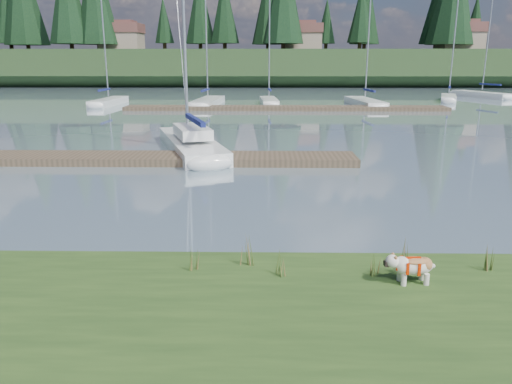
{
  "coord_description": "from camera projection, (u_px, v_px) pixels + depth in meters",
  "views": [
    {
      "loc": [
        0.31,
        -10.8,
        4.11
      ],
      "look_at": [
        0.13,
        -0.5,
        1.33
      ],
      "focal_mm": 35.0,
      "sensor_mm": 36.0,
      "label": 1
    }
  ],
  "objects": [
    {
      "name": "bulldog",
      "position": [
        412.0,
        265.0,
        8.53
      ],
      "size": [
        0.88,
        0.42,
        0.52
      ],
      "rotation": [
        0.0,
        0.0,
        3.23
      ],
      "color": "silver",
      "rests_on": "bank"
    },
    {
      "name": "sailboat_bg_0",
      "position": [
        111.0,
        101.0,
        45.24
      ],
      "size": [
        1.85,
        7.57,
        10.93
      ],
      "rotation": [
        0.0,
        0.0,
        1.52
      ],
      "color": "white",
      "rests_on": "ground"
    },
    {
      "name": "conifer_3",
      "position": [
        199.0,
        7.0,
        78.11
      ],
      "size": [
        4.84,
        4.84,
        12.25
      ],
      "color": "#382619",
      "rests_on": "ridge"
    },
    {
      "name": "weed_1",
      "position": [
        279.0,
        263.0,
        8.83
      ],
      "size": [
        0.17,
        0.14,
        0.57
      ],
      "color": "#475B23",
      "rests_on": "bank"
    },
    {
      "name": "ridge",
      "position": [
        263.0,
        68.0,
        81.31
      ],
      "size": [
        200.0,
        20.0,
        5.0
      ],
      "primitive_type": "cube",
      "color": "#1D3218",
      "rests_on": "ground"
    },
    {
      "name": "dock_far",
      "position": [
        285.0,
        108.0,
        40.38
      ],
      "size": [
        26.0,
        2.2,
        0.3
      ],
      "primitive_type": "cube",
      "color": "#4C3D2C",
      "rests_on": "ground"
    },
    {
      "name": "dock_near",
      "position": [
        158.0,
        159.0,
        20.21
      ],
      "size": [
        16.0,
        2.0,
        0.3
      ],
      "primitive_type": "cube",
      "color": "#4C3D2C",
      "rests_on": "ground"
    },
    {
      "name": "house_2",
      "position": [
        460.0,
        36.0,
        75.7
      ],
      "size": [
        6.3,
        5.3,
        4.65
      ],
      "color": "gray",
      "rests_on": "ridge"
    },
    {
      "name": "sailboat_bg_2",
      "position": [
        268.0,
        100.0,
        45.39
      ],
      "size": [
        1.77,
        6.93,
        10.44
      ],
      "rotation": [
        0.0,
        0.0,
        1.63
      ],
      "color": "white",
      "rests_on": "ground"
    },
    {
      "name": "sailboat_bg_5",
      "position": [
        477.0,
        94.0,
        54.0
      ],
      "size": [
        4.52,
        8.29,
        11.78
      ],
      "rotation": [
        0.0,
        0.0,
        1.94
      ],
      "color": "white",
      "rests_on": "ground"
    },
    {
      "name": "house_1",
      "position": [
        301.0,
        36.0,
        78.03
      ],
      "size": [
        6.3,
        5.3,
        4.65
      ],
      "color": "gray",
      "rests_on": "ridge"
    },
    {
      "name": "house_0",
      "position": [
        122.0,
        36.0,
        77.53
      ],
      "size": [
        6.3,
        5.3,
        4.65
      ],
      "color": "gray",
      "rests_on": "ridge"
    },
    {
      "name": "sailboat_main",
      "position": [
        188.0,
        139.0,
        23.23
      ],
      "size": [
        4.61,
        9.38,
        13.29
      ],
      "rotation": [
        0.0,
        0.0,
        1.89
      ],
      "color": "white",
      "rests_on": "ground"
    },
    {
      "name": "weed_3",
      "position": [
        195.0,
        259.0,
        9.09
      ],
      "size": [
        0.17,
        0.14,
        0.51
      ],
      "color": "#475B23",
      "rests_on": "bank"
    },
    {
      "name": "conifer_1",
      "position": [
        7.0,
        10.0,
        77.76
      ],
      "size": [
        4.4,
        4.4,
        11.3
      ],
      "color": "#382619",
      "rests_on": "ridge"
    },
    {
      "name": "weed_4",
      "position": [
        377.0,
        267.0,
        8.85
      ],
      "size": [
        0.17,
        0.14,
        0.41
      ],
      "color": "#475B23",
      "rests_on": "bank"
    },
    {
      "name": "weed_5",
      "position": [
        491.0,
        258.0,
        9.04
      ],
      "size": [
        0.17,
        0.14,
        0.58
      ],
      "color": "#475B23",
      "rests_on": "bank"
    },
    {
      "name": "sailboat_bg_1",
      "position": [
        210.0,
        101.0,
        45.1
      ],
      "size": [
        2.47,
        9.18,
        13.4
      ],
      "rotation": [
        0.0,
        0.0,
        1.49
      ],
      "color": "white",
      "rests_on": "ground"
    },
    {
      "name": "sailboat_bg_3",
      "position": [
        362.0,
        101.0,
        44.7
      ],
      "size": [
        2.58,
        8.94,
        12.85
      ],
      "rotation": [
        0.0,
        0.0,
        1.67
      ],
      "color": "white",
      "rests_on": "ground"
    },
    {
      "name": "conifer_5",
      "position": [
        361.0,
        12.0,
        76.0
      ],
      "size": [
        3.96,
        3.96,
        10.35
      ],
      "color": "#382619",
      "rests_on": "ridge"
    },
    {
      "name": "mud_lip",
      "position": [
        248.0,
        267.0,
        9.94
      ],
      "size": [
        60.0,
        0.5,
        0.14
      ],
      "primitive_type": "cube",
      "color": "#33281C",
      "rests_on": "ground"
    },
    {
      "name": "sailboat_bg_4",
      "position": [
        448.0,
        97.0,
        49.06
      ],
      "size": [
        3.39,
        6.69,
        9.93
      ],
      "rotation": [
        0.0,
        0.0,
        1.24
      ],
      "color": "white",
      "rests_on": "ground"
    },
    {
      "name": "ground",
      "position": [
        261.0,
        110.0,
        40.46
      ],
      "size": [
        200.0,
        200.0,
        0.0
      ],
      "primitive_type": "plane",
      "color": "gray",
      "rests_on": "ground"
    },
    {
      "name": "weed_2",
      "position": [
        406.0,
        256.0,
        8.9
      ],
      "size": [
        0.17,
        0.14,
        0.79
      ],
      "color": "#475B23",
      "rests_on": "bank"
    },
    {
      "name": "weed_0",
      "position": [
        246.0,
        251.0,
        9.24
      ],
      "size": [
        0.17,
        0.14,
        0.68
      ],
      "color": "#475B23",
      "rests_on": "bank"
    }
  ]
}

